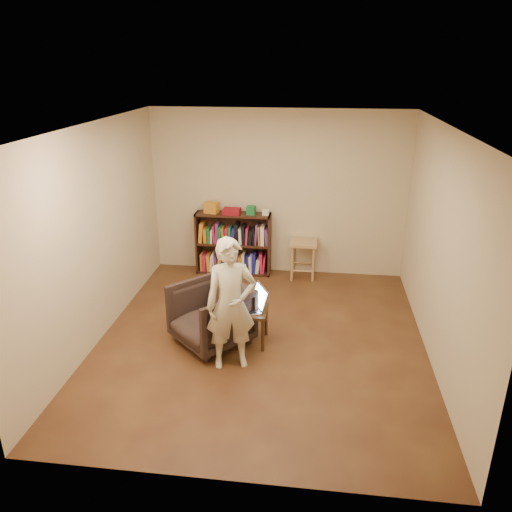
# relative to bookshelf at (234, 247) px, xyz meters

# --- Properties ---
(floor) EXTENTS (4.50, 4.50, 0.00)m
(floor) POSITION_rel_bookshelf_xyz_m (0.70, -2.09, -0.44)
(floor) COLOR #3F2014
(floor) RESTS_ON ground
(ceiling) EXTENTS (4.50, 4.50, 0.00)m
(ceiling) POSITION_rel_bookshelf_xyz_m (0.70, -2.09, 2.16)
(ceiling) COLOR silver
(ceiling) RESTS_ON wall_back
(wall_back) EXTENTS (4.00, 0.00, 4.00)m
(wall_back) POSITION_rel_bookshelf_xyz_m (0.70, 0.16, 0.86)
(wall_back) COLOR #C6B295
(wall_back) RESTS_ON floor
(wall_left) EXTENTS (0.00, 4.50, 4.50)m
(wall_left) POSITION_rel_bookshelf_xyz_m (-1.30, -2.09, 0.86)
(wall_left) COLOR #C6B295
(wall_left) RESTS_ON floor
(wall_right) EXTENTS (0.00, 4.50, 4.50)m
(wall_right) POSITION_rel_bookshelf_xyz_m (2.70, -2.09, 0.86)
(wall_right) COLOR #C6B295
(wall_right) RESTS_ON floor
(bookshelf) EXTENTS (1.20, 0.30, 1.00)m
(bookshelf) POSITION_rel_bookshelf_xyz_m (0.00, 0.00, 0.00)
(bookshelf) COLOR black
(bookshelf) RESTS_ON floor
(box_yellow) EXTENTS (0.24, 0.20, 0.17)m
(box_yellow) POSITION_rel_bookshelf_xyz_m (-0.34, -0.01, 0.65)
(box_yellow) COLOR orange
(box_yellow) RESTS_ON bookshelf
(red_cloth) EXTENTS (0.28, 0.21, 0.09)m
(red_cloth) POSITION_rel_bookshelf_xyz_m (-0.01, -0.04, 0.61)
(red_cloth) COLOR maroon
(red_cloth) RESTS_ON bookshelf
(box_green) EXTENTS (0.14, 0.14, 0.13)m
(box_green) POSITION_rel_bookshelf_xyz_m (0.29, -0.02, 0.63)
(box_green) COLOR #1B6833
(box_green) RESTS_ON bookshelf
(box_white) EXTENTS (0.10, 0.10, 0.08)m
(box_white) POSITION_rel_bookshelf_xyz_m (0.52, -0.01, 0.60)
(box_white) COLOR silver
(box_white) RESTS_ON bookshelf
(stool) EXTENTS (0.42, 0.42, 0.61)m
(stool) POSITION_rel_bookshelf_xyz_m (1.13, -0.06, 0.05)
(stool) COLOR #A87E51
(stool) RESTS_ON floor
(armchair) EXTENTS (1.16, 1.16, 0.76)m
(armchair) POSITION_rel_bookshelf_xyz_m (0.10, -2.21, -0.06)
(armchair) COLOR #322521
(armchair) RESTS_ON floor
(side_table) EXTENTS (0.44, 0.44, 0.45)m
(side_table) POSITION_rel_bookshelf_xyz_m (0.55, -2.14, -0.06)
(side_table) COLOR #302010
(side_table) RESTS_ON floor
(laptop) EXTENTS (0.48, 0.50, 0.28)m
(laptop) POSITION_rel_bookshelf_xyz_m (0.58, -2.13, 0.07)
(laptop) COLOR silver
(laptop) RESTS_ON side_table
(person) EXTENTS (0.64, 0.52, 1.52)m
(person) POSITION_rel_bookshelf_xyz_m (0.42, -2.65, 0.32)
(person) COLOR beige
(person) RESTS_ON floor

